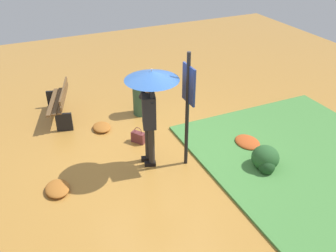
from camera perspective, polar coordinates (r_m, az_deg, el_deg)
ground_plane at (r=7.42m, az=-1.39°, el=-5.22°), size 18.00×18.00×0.00m
grass_verge at (r=7.82m, az=21.46°, el=-5.39°), size 4.80×4.00×0.05m
person_with_umbrella at (r=6.48m, az=-2.74°, el=5.05°), size 0.96×0.96×2.04m
info_sign_post at (r=6.58m, az=3.15°, el=4.44°), size 0.44×0.07×2.30m
handbag at (r=7.90m, az=-4.63°, el=-1.73°), size 0.32×0.29×0.37m
park_bench at (r=9.05m, az=-16.53°, el=3.51°), size 1.44×0.76×0.75m
trash_bin at (r=8.88m, az=-4.21°, el=4.35°), size 0.42×0.42×0.83m
shrub_cluster at (r=7.29m, az=14.94°, el=-5.04°), size 0.58×0.53×0.48m
leaf_pile_near_person at (r=6.92m, az=-16.85°, el=-9.30°), size 0.53×0.43×0.12m
leaf_pile_by_bench at (r=8.00m, az=12.27°, el=-2.46°), size 0.61×0.49×0.13m
leaf_pile_far_path at (r=8.51m, az=-10.27°, el=-0.16°), size 0.50×0.40×0.11m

